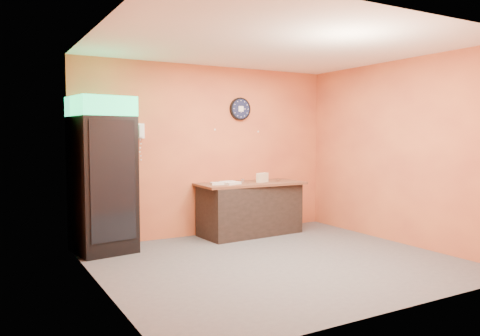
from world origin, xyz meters
TOP-DOWN VIEW (x-y plane):
  - floor at (0.00, 0.00)m, footprint 4.50×4.50m
  - back_wall at (0.00, 2.00)m, footprint 4.50×0.02m
  - left_wall at (-2.25, 0.00)m, footprint 0.02×4.00m
  - right_wall at (2.25, 0.00)m, footprint 0.02×4.00m
  - ceiling at (0.00, 0.00)m, footprint 4.50×4.00m
  - beverage_cooler at (-1.86, 1.60)m, footprint 0.86×0.87m
  - prep_counter at (0.57, 1.63)m, footprint 1.71×0.84m
  - wall_clock at (0.57, 1.97)m, footprint 0.39×0.06m
  - wall_phone at (-1.20, 1.95)m, footprint 0.12×0.11m
  - butcher_paper at (0.57, 1.63)m, footprint 1.80×0.83m
  - sub_roll_stack at (0.75, 1.53)m, footprint 0.26×0.18m
  - wrapped_sandwich_left at (-0.04, 1.54)m, footprint 0.31×0.17m
  - wrapped_sandwich_mid at (0.15, 1.47)m, footprint 0.30×0.19m
  - wrapped_sandwich_right at (0.18, 1.71)m, footprint 0.26×0.12m
  - kitchen_tool at (0.45, 1.68)m, footprint 0.06×0.06m

SIDE VIEW (x-z plane):
  - floor at x=0.00m, z-range 0.00..0.00m
  - prep_counter at x=0.57m, z-range 0.00..0.83m
  - butcher_paper at x=0.57m, z-range 0.83..0.87m
  - wrapped_sandwich_right at x=0.18m, z-range 0.87..0.91m
  - wrapped_sandwich_mid at x=0.15m, z-range 0.87..0.91m
  - wrapped_sandwich_left at x=-0.04m, z-range 0.87..0.91m
  - kitchen_tool at x=0.45m, z-range 0.87..0.93m
  - sub_roll_stack at x=0.75m, z-range 0.87..1.03m
  - beverage_cooler at x=-1.86m, z-range -0.03..2.17m
  - back_wall at x=0.00m, z-range 0.00..2.80m
  - left_wall at x=-2.25m, z-range 0.00..2.80m
  - right_wall at x=2.25m, z-range 0.00..2.80m
  - wall_phone at x=-1.20m, z-range 1.61..1.83m
  - wall_clock at x=0.57m, z-range 1.91..2.30m
  - ceiling at x=0.00m, z-range 2.79..2.81m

